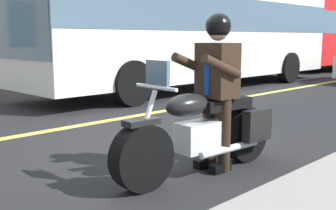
# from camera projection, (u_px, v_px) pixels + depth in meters

# --- Properties ---
(ground_plane) EXTENTS (80.00, 80.00, 0.00)m
(ground_plane) POSITION_uv_depth(u_px,v_px,m) (148.00, 151.00, 5.51)
(ground_plane) COLOR black
(lane_center_stripe) EXTENTS (60.00, 0.16, 0.01)m
(lane_center_stripe) POSITION_uv_depth(u_px,v_px,m) (66.00, 128.00, 6.90)
(lane_center_stripe) COLOR #E5DB4C
(lane_center_stripe) RESTS_ON ground_plane
(motorcycle_main) EXTENTS (2.22, 0.70, 1.26)m
(motorcycle_main) POSITION_uv_depth(u_px,v_px,m) (204.00, 133.00, 4.56)
(motorcycle_main) COLOR black
(motorcycle_main) RESTS_ON ground_plane
(rider_main) EXTENTS (0.65, 0.58, 1.74)m
(rider_main) POSITION_uv_depth(u_px,v_px,m) (216.00, 78.00, 4.59)
(rider_main) COLOR black
(rider_main) RESTS_ON ground_plane
(bus_near) EXTENTS (11.05, 2.70, 3.30)m
(bus_near) POSITION_uv_depth(u_px,v_px,m) (198.00, 24.00, 12.20)
(bus_near) COLOR white
(bus_near) RESTS_ON ground_plane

